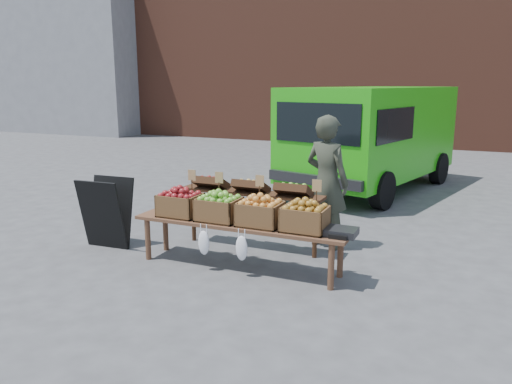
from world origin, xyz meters
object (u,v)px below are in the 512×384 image
at_px(delivery_van, 372,139).
at_px(crate_russet_pears, 219,209).
at_px(chalkboard_sign, 107,213).
at_px(display_bench, 239,245).
at_px(crate_golden_apples, 180,205).
at_px(weighing_scale, 341,232).
at_px(crate_red_apples, 260,214).
at_px(vendor, 327,182).
at_px(back_table, 251,212).
at_px(crate_green_apples, 305,219).

xyz_separation_m(delivery_van, crate_russet_pears, (-0.82, -5.30, -0.36)).
bearing_deg(crate_russet_pears, chalkboard_sign, -179.68).
relative_size(display_bench, crate_golden_apples, 5.40).
bearing_deg(weighing_scale, crate_red_apples, 180.00).
bearing_deg(display_bench, delivery_van, 84.16).
relative_size(delivery_van, crate_red_apples, 9.52).
relative_size(delivery_van, vendor, 2.63).
height_order(delivery_van, display_bench, delivery_van).
distance_m(crate_russet_pears, crate_red_apples, 0.55).
xyz_separation_m(delivery_van, weighing_scale, (0.71, -5.30, -0.46)).
bearing_deg(vendor, chalkboard_sign, 44.35).
relative_size(vendor, crate_russet_pears, 3.62).
bearing_deg(delivery_van, vendor, -72.92).
xyz_separation_m(crate_russet_pears, crate_red_apples, (0.55, 0.00, 0.00)).
bearing_deg(crate_golden_apples, back_table, 47.69).
bearing_deg(delivery_van, crate_red_apples, -78.41).
bearing_deg(back_table, crate_green_apples, -35.90).
bearing_deg(display_bench, crate_green_apples, 0.00).
height_order(chalkboard_sign, crate_green_apples, chalkboard_sign).
distance_m(crate_red_apples, crate_green_apples, 0.55).
distance_m(back_table, weighing_scale, 1.59).
bearing_deg(crate_golden_apples, delivery_van, 75.54).
relative_size(back_table, crate_red_apples, 4.20).
relative_size(display_bench, crate_russet_pears, 5.40).
height_order(display_bench, crate_russet_pears, crate_russet_pears).
distance_m(crate_golden_apples, weighing_scale, 2.08).
xyz_separation_m(crate_golden_apples, crate_red_apples, (1.10, 0.00, 0.00)).
bearing_deg(crate_russet_pears, crate_red_apples, 0.00).
bearing_deg(crate_red_apples, crate_russet_pears, 180.00).
height_order(display_bench, crate_golden_apples, crate_golden_apples).
xyz_separation_m(delivery_van, back_table, (-0.71, -4.58, -0.55)).
xyz_separation_m(delivery_van, crate_golden_apples, (-1.37, -5.30, -0.36)).
bearing_deg(crate_golden_apples, display_bench, 0.00).
relative_size(delivery_van, crate_russet_pears, 9.52).
bearing_deg(vendor, weighing_scale, 133.23).
bearing_deg(weighing_scale, back_table, 153.11).
xyz_separation_m(display_bench, crate_green_apples, (0.83, 0.00, 0.42)).
bearing_deg(crate_green_apples, vendor, 94.52).
xyz_separation_m(back_table, crate_red_apples, (0.44, -0.72, 0.19)).
bearing_deg(delivery_van, display_bench, -81.36).
bearing_deg(crate_green_apples, weighing_scale, 0.00).
distance_m(delivery_van, chalkboard_sign, 5.92).
xyz_separation_m(crate_green_apples, weighing_scale, (0.42, 0.00, -0.10)).
xyz_separation_m(back_table, crate_golden_apples, (-0.66, -0.72, 0.19)).
bearing_deg(crate_green_apples, crate_golden_apples, 180.00).
height_order(chalkboard_sign, back_table, back_table).
height_order(vendor, crate_red_apples, vendor).
height_order(delivery_van, back_table, delivery_van).
xyz_separation_m(vendor, crate_red_apples, (-0.45, -1.22, -0.20)).
bearing_deg(chalkboard_sign, crate_green_apples, -3.15).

